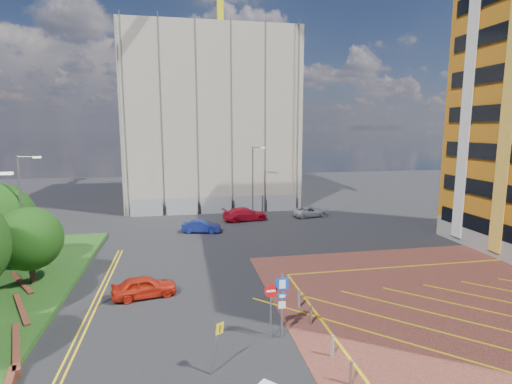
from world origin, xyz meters
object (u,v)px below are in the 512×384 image
object	(u,v)px
tree_c	(29,239)
car_red_left	(144,287)
lamp_left_far	(23,210)
car_blue_back	(201,226)
lamp_back	(253,178)
sign_cluster	(278,300)
car_red_back	(245,214)
car_silver_back	(310,212)
warning_sign	(217,342)

from	to	relation	value
tree_c	car_red_left	distance (m)	8.05
lamp_left_far	car_blue_back	xyz separation A→B (m)	(12.19, 9.58, -4.05)
lamp_back	car_red_left	bearing A→B (deg)	-116.71
sign_cluster	lamp_back	bearing A→B (deg)	82.03
lamp_back	car_red_back	distance (m)	4.44
lamp_left_far	car_red_left	bearing A→B (deg)	-31.29
lamp_back	car_blue_back	size ratio (longest dim) A/B	2.16
car_red_back	car_blue_back	bearing A→B (deg)	120.92
tree_c	lamp_left_far	size ratio (longest dim) A/B	0.61
tree_c	lamp_left_far	world-z (taller)	lamp_left_far
lamp_left_far	car_red_back	xyz separation A→B (m)	(17.19, 13.83, -3.94)
lamp_left_far	car_blue_back	world-z (taller)	lamp_left_far
tree_c	car_red_back	world-z (taller)	tree_c
sign_cluster	car_blue_back	size ratio (longest dim) A/B	0.86
car_red_left	car_silver_back	bearing A→B (deg)	-52.94
car_red_back	car_red_left	bearing A→B (deg)	144.35
car_red_back	lamp_left_far	bearing A→B (deg)	119.34
lamp_back	sign_cluster	distance (m)	27.38
tree_c	car_blue_back	world-z (taller)	tree_c
sign_cluster	car_red_back	size ratio (longest dim) A/B	0.65
tree_c	car_silver_back	size ratio (longest dim) A/B	1.18
tree_c	sign_cluster	xyz separation A→B (m)	(13.80, -9.02, -1.24)
car_blue_back	car_silver_back	world-z (taller)	car_blue_back
tree_c	lamp_back	world-z (taller)	lamp_back
sign_cluster	car_red_left	distance (m)	9.20
car_blue_back	car_silver_back	bearing A→B (deg)	-57.44
tree_c	lamp_back	xyz separation A→B (m)	(17.58, 18.00, 1.17)
lamp_left_far	lamp_back	world-z (taller)	lamp_left_far
warning_sign	car_red_back	xyz separation A→B (m)	(5.60, 27.12, -0.71)
tree_c	warning_sign	xyz separation A→B (m)	(10.66, -11.29, -1.76)
sign_cluster	car_blue_back	distance (m)	20.79
lamp_back	warning_sign	bearing A→B (deg)	-103.29
lamp_left_far	car_red_back	distance (m)	22.41
car_red_back	tree_c	bearing A→B (deg)	124.74
lamp_left_far	car_blue_back	distance (m)	16.02
car_blue_back	lamp_back	bearing A→B (deg)	-32.60
lamp_left_far	lamp_back	size ratio (longest dim) A/B	1.00
sign_cluster	car_silver_back	bearing A→B (deg)	68.30
car_silver_back	car_red_back	bearing A→B (deg)	82.23
car_blue_back	car_red_back	distance (m)	6.57
sign_cluster	car_blue_back	bearing A→B (deg)	97.01
car_red_left	lamp_back	bearing A→B (deg)	-38.46
sign_cluster	warning_sign	size ratio (longest dim) A/B	1.42
sign_cluster	car_red_back	distance (m)	25.00
lamp_back	warning_sign	world-z (taller)	lamp_back
sign_cluster	car_silver_back	size ratio (longest dim) A/B	0.77
tree_c	car_blue_back	distance (m)	16.36
lamp_left_far	lamp_back	xyz separation A→B (m)	(18.50, 16.00, -0.30)
lamp_left_far	sign_cluster	size ratio (longest dim) A/B	2.50
lamp_back	car_silver_back	distance (m)	7.54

